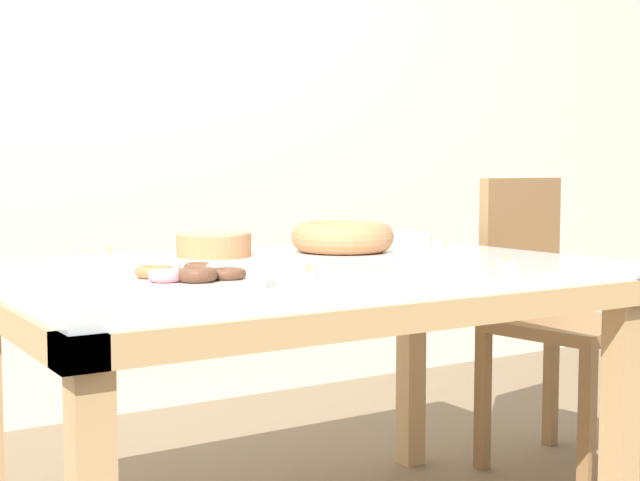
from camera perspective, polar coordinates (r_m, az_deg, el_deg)
wall_back at (r=3.59m, az=-14.13°, el=9.73°), size 8.00×0.10×2.60m
dining_table at (r=2.19m, az=-1.12°, el=-3.83°), size 1.46×0.96×0.74m
chair at (r=2.99m, az=14.46°, el=-4.13°), size 0.48×0.48×0.94m
cake_chocolate_round at (r=2.23m, az=-6.80°, el=-0.54°), size 0.28×0.28×0.07m
cake_golden_bundt at (r=2.34m, az=1.45°, el=0.04°), size 0.31×0.31×0.09m
pastry_platter at (r=1.79m, az=-8.38°, el=-2.34°), size 0.34×0.34×0.04m
plate_stack at (r=2.67m, az=4.91°, el=0.08°), size 0.21×0.21×0.04m
tealight_left_edge at (r=2.46m, az=7.98°, el=-0.56°), size 0.04×0.04×0.04m
tealight_right_edge at (r=2.32m, az=-13.31°, el=-0.94°), size 0.04×0.04×0.04m
tealight_near_front at (r=2.13m, az=11.90°, el=-1.41°), size 0.04×0.04×0.04m
tealight_centre at (r=1.86m, az=-0.75°, el=-2.16°), size 0.04×0.04×0.04m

